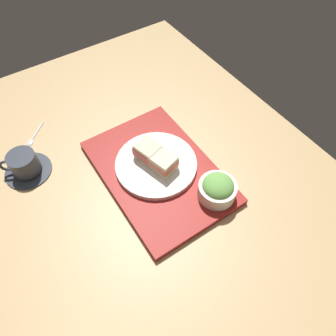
{
  "coord_description": "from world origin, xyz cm",
  "views": [
    {
      "loc": [
        -43.66,
        23.39,
        74.89
      ],
      "look_at": [
        -1.66,
        -4.39,
        5.0
      ],
      "focal_mm": 33.53,
      "sensor_mm": 36.0,
      "label": 1
    }
  ],
  "objects_px": {
    "sandwich_plate": "(156,164)",
    "salad_bowl": "(217,189)",
    "teaspoon": "(32,138)",
    "sandwich_far": "(148,151)",
    "coffee_cup": "(24,165)",
    "sandwich_near": "(164,163)"
  },
  "relations": [
    {
      "from": "sandwich_far",
      "to": "salad_bowl",
      "type": "height_order",
      "value": "same"
    },
    {
      "from": "sandwich_far",
      "to": "coffee_cup",
      "type": "distance_m",
      "value": 0.35
    },
    {
      "from": "sandwich_plate",
      "to": "sandwich_near",
      "type": "relative_size",
      "value": 2.94
    },
    {
      "from": "salad_bowl",
      "to": "sandwich_far",
      "type": "bearing_deg",
      "value": 24.4
    },
    {
      "from": "salad_bowl",
      "to": "teaspoon",
      "type": "xyz_separation_m",
      "value": [
        0.49,
        0.35,
        -0.05
      ]
    },
    {
      "from": "coffee_cup",
      "to": "teaspoon",
      "type": "height_order",
      "value": "coffee_cup"
    },
    {
      "from": "sandwich_plate",
      "to": "salad_bowl",
      "type": "height_order",
      "value": "salad_bowl"
    },
    {
      "from": "sandwich_plate",
      "to": "sandwich_far",
      "type": "height_order",
      "value": "sandwich_far"
    },
    {
      "from": "sandwich_plate",
      "to": "sandwich_near",
      "type": "bearing_deg",
      "value": -165.65
    },
    {
      "from": "sandwich_far",
      "to": "salad_bowl",
      "type": "bearing_deg",
      "value": -155.6
    },
    {
      "from": "salad_bowl",
      "to": "sandwich_near",
      "type": "bearing_deg",
      "value": 28.12
    },
    {
      "from": "sandwich_plate",
      "to": "salad_bowl",
      "type": "xyz_separation_m",
      "value": [
        -0.17,
        -0.08,
        0.02
      ]
    },
    {
      "from": "sandwich_near",
      "to": "coffee_cup",
      "type": "xyz_separation_m",
      "value": [
        0.23,
        0.32,
        -0.03
      ]
    },
    {
      "from": "sandwich_plate",
      "to": "coffee_cup",
      "type": "bearing_deg",
      "value": 57.32
    },
    {
      "from": "salad_bowl",
      "to": "teaspoon",
      "type": "height_order",
      "value": "salad_bowl"
    },
    {
      "from": "sandwich_far",
      "to": "coffee_cup",
      "type": "xyz_separation_m",
      "value": [
        0.17,
        0.31,
        -0.03
      ]
    },
    {
      "from": "sandwich_plate",
      "to": "coffee_cup",
      "type": "height_order",
      "value": "coffee_cup"
    },
    {
      "from": "sandwich_near",
      "to": "coffee_cup",
      "type": "relative_size",
      "value": 0.59
    },
    {
      "from": "sandwich_near",
      "to": "salad_bowl",
      "type": "bearing_deg",
      "value": -151.88
    },
    {
      "from": "coffee_cup",
      "to": "teaspoon",
      "type": "bearing_deg",
      "value": -24.65
    },
    {
      "from": "sandwich_plate",
      "to": "salad_bowl",
      "type": "distance_m",
      "value": 0.19
    },
    {
      "from": "sandwich_far",
      "to": "teaspoon",
      "type": "bearing_deg",
      "value": 41.69
    }
  ]
}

